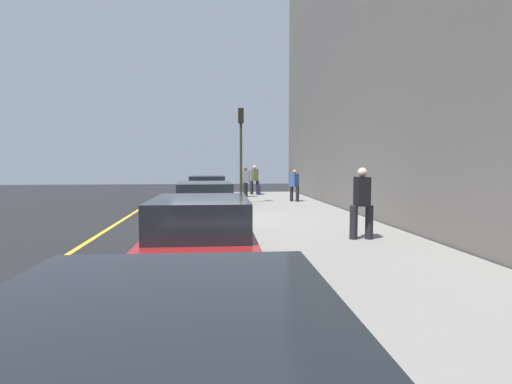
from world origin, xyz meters
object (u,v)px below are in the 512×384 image
(pedestrian_black_coat, at_px, (362,201))
(parked_car_charcoal, at_px, (208,191))
(pedestrian_blue_coat, at_px, (295,184))
(traffic_light_pole, at_px, (241,140))
(parked_car_silver, at_px, (205,206))
(rolling_suitcase, at_px, (258,190))
(parked_car_red, at_px, (201,241))
(pedestrian_olive_coat, at_px, (255,179))
(pedestrian_grey_coat, at_px, (245,181))

(pedestrian_black_coat, bearing_deg, parked_car_charcoal, 23.05)
(pedestrian_blue_coat, distance_m, traffic_light_pole, 3.64)
(pedestrian_black_coat, bearing_deg, pedestrian_blue_coat, -1.88)
(parked_car_silver, relative_size, rolling_suitcase, 4.90)
(parked_car_silver, height_order, pedestrian_black_coat, pedestrian_black_coat)
(parked_car_silver, bearing_deg, traffic_light_pole, -12.90)
(parked_car_red, xyz_separation_m, pedestrian_blue_coat, (13.46, -4.34, 0.26))
(pedestrian_olive_coat, bearing_deg, pedestrian_grey_coat, 159.78)
(parked_car_silver, xyz_separation_m, parked_car_charcoal, (6.82, -0.00, -0.00))
(traffic_light_pole, height_order, rolling_suitcase, traffic_light_pole)
(pedestrian_olive_coat, xyz_separation_m, pedestrian_grey_coat, (-2.01, 0.74, -0.04))
(pedestrian_olive_coat, xyz_separation_m, pedestrian_blue_coat, (-4.98, -1.54, -0.10))
(traffic_light_pole, relative_size, rolling_suitcase, 4.88)
(pedestrian_blue_coat, bearing_deg, traffic_light_pole, 105.73)
(pedestrian_olive_coat, bearing_deg, pedestrian_blue_coat, -162.82)
(rolling_suitcase, bearing_deg, traffic_light_pole, 164.95)
(parked_car_red, relative_size, rolling_suitcase, 4.70)
(pedestrian_blue_coat, bearing_deg, parked_car_red, 162.13)
(rolling_suitcase, bearing_deg, parked_car_charcoal, 151.23)
(pedestrian_grey_coat, relative_size, rolling_suitcase, 1.87)
(parked_car_silver, bearing_deg, pedestrian_olive_coat, -12.58)
(pedestrian_olive_coat, distance_m, pedestrian_grey_coat, 2.14)
(parked_car_charcoal, bearing_deg, parked_car_silver, 179.98)
(pedestrian_black_coat, distance_m, rolling_suitcase, 15.09)
(parked_car_red, xyz_separation_m, rolling_suitcase, (18.04, -3.00, -0.32))
(parked_car_charcoal, xyz_separation_m, pedestrian_black_coat, (-9.50, -4.04, 0.37))
(parked_car_charcoal, bearing_deg, pedestrian_blue_coat, -77.71)
(parked_car_silver, distance_m, pedestrian_blue_coat, 8.93)
(pedestrian_grey_coat, bearing_deg, parked_car_charcoal, 151.82)
(pedestrian_black_coat, bearing_deg, rolling_suitcase, 3.80)
(pedestrian_grey_coat, xyz_separation_m, traffic_light_pole, (-3.76, 0.51, 2.14))
(parked_car_charcoal, bearing_deg, rolling_suitcase, -28.77)
(pedestrian_grey_coat, height_order, pedestrian_black_coat, pedestrian_black_coat)
(parked_car_charcoal, height_order, pedestrian_grey_coat, pedestrian_grey_coat)
(parked_car_red, height_order, pedestrian_blue_coat, pedestrian_blue_coat)
(pedestrian_black_coat, height_order, traffic_light_pole, traffic_light_pole)
(pedestrian_grey_coat, bearing_deg, pedestrian_black_coat, -171.80)
(pedestrian_blue_coat, relative_size, rolling_suitcase, 1.73)
(parked_car_charcoal, relative_size, traffic_light_pole, 0.99)
(parked_car_silver, relative_size, traffic_light_pole, 1.00)
(parked_car_red, xyz_separation_m, traffic_light_pole, (12.67, -1.55, 2.47))
(pedestrian_grey_coat, distance_m, pedestrian_black_coat, 13.57)
(parked_car_silver, height_order, pedestrian_blue_coat, pedestrian_blue_coat)
(pedestrian_olive_coat, relative_size, traffic_light_pole, 0.40)
(parked_car_silver, height_order, parked_car_charcoal, same)
(parked_car_red, height_order, traffic_light_pole, traffic_light_pole)
(pedestrian_blue_coat, bearing_deg, rolling_suitcase, 16.34)
(pedestrian_blue_coat, bearing_deg, parked_car_charcoal, 102.29)
(parked_car_red, xyz_separation_m, pedestrian_grey_coat, (16.43, -2.06, 0.32))
(parked_car_charcoal, relative_size, pedestrian_grey_coat, 2.58)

